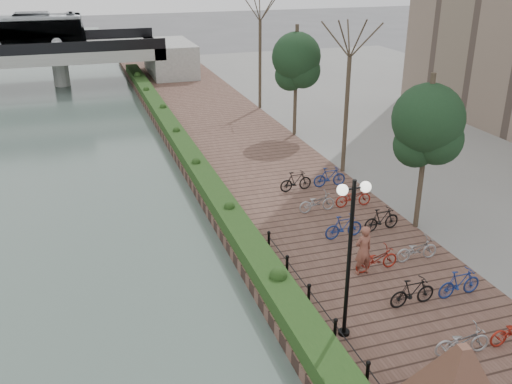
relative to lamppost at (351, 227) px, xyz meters
name	(u,v)px	position (x,y,z in m)	size (l,w,h in m)	color
promenade	(262,174)	(2.19, 14.29, -3.87)	(8.00, 75.00, 0.50)	brown
inland_pavement	(508,145)	(18.19, 14.29, -3.87)	(24.00, 75.00, 0.50)	gray
hedge	(190,156)	(-1.21, 16.79, -3.32)	(1.10, 56.00, 0.60)	#183714
chain_fence	(350,351)	(-0.41, -1.21, -3.27)	(0.10, 14.10, 0.70)	black
lamppost	(351,227)	(0.00, 0.00, 0.00)	(1.02, 0.32, 5.05)	black
pedestrian	(363,250)	(2.19, 3.04, -2.68)	(0.69, 0.45, 1.88)	brown
bicycle_parking	(381,239)	(3.69, 4.38, -3.15)	(2.40, 14.69, 1.00)	#9D9EA1
street_trees	(378,130)	(6.19, 9.47, -0.44)	(3.20, 37.12, 6.80)	#362C1F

